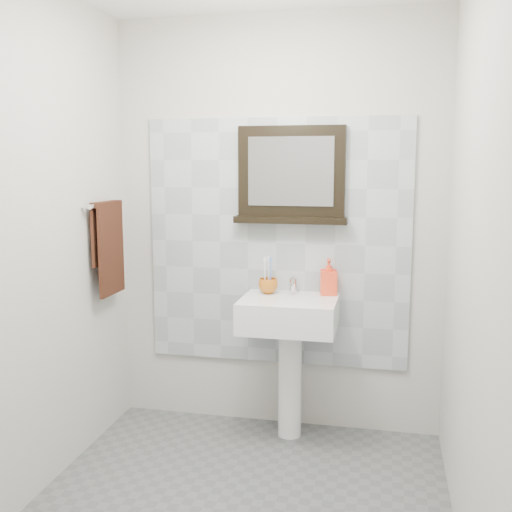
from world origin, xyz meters
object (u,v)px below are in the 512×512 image
(framed_mirror, at_px, (291,177))
(hand_towel, at_px, (108,241))
(pedestal_sink, at_px, (289,329))
(toothbrush_cup, at_px, (268,286))
(soap_dispenser, at_px, (329,277))

(framed_mirror, xyz_separation_m, hand_towel, (-1.03, -0.31, -0.37))
(pedestal_sink, relative_size, framed_mirror, 1.43)
(toothbrush_cup, bearing_deg, soap_dispenser, 7.58)
(toothbrush_cup, xyz_separation_m, hand_towel, (-0.91, -0.23, 0.28))
(framed_mirror, relative_size, hand_towel, 1.23)
(soap_dispenser, xyz_separation_m, framed_mirror, (-0.24, 0.04, 0.58))
(toothbrush_cup, xyz_separation_m, soap_dispenser, (0.36, 0.05, 0.06))
(pedestal_sink, relative_size, toothbrush_cup, 8.36)
(hand_towel, bearing_deg, soap_dispenser, 12.13)
(toothbrush_cup, bearing_deg, hand_towel, -166.13)
(toothbrush_cup, bearing_deg, pedestal_sink, -33.98)
(pedestal_sink, height_order, soap_dispenser, soap_dispenser)
(pedestal_sink, distance_m, hand_towel, 1.18)
(toothbrush_cup, bearing_deg, framed_mirror, 36.56)
(toothbrush_cup, distance_m, soap_dispenser, 0.36)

